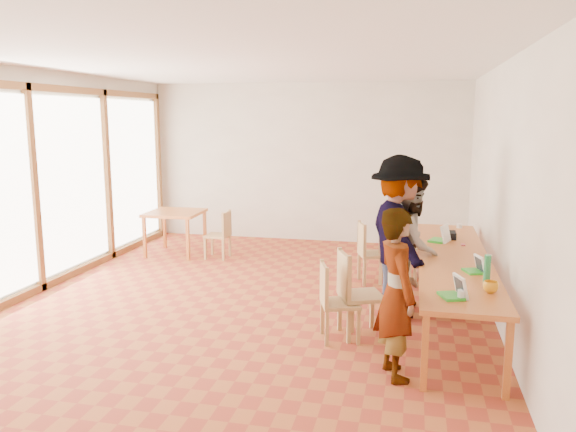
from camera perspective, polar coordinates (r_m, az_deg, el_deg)
name	(u,v)px	position (r m, az deg, el deg)	size (l,w,h in m)	color
ground	(246,306)	(7.21, -4.25, -9.09)	(8.00, 8.00, 0.00)	#AB5329
wall_back	(307,163)	(10.74, 1.90, 5.44)	(6.00, 0.10, 3.00)	silver
wall_front	(25,280)	(3.33, -25.19, -5.90)	(6.00, 0.10, 3.00)	silver
wall_right	(505,196)	(6.64, 21.18, 1.92)	(0.10, 8.00, 3.00)	silver
window_wall	(32,182)	(8.24, -24.53, 3.14)	(0.10, 8.00, 3.00)	white
ceiling	(243,60)	(6.85, -4.59, 15.54)	(6.00, 8.00, 0.04)	white
communal_table	(453,260)	(6.87, 16.46, -4.33)	(0.80, 4.00, 0.75)	#BA6729
side_table	(175,216)	(9.90, -11.41, 0.00)	(0.90, 0.90, 0.75)	#BA6729
chair_near	(332,294)	(6.02, 4.49, -7.86)	(0.49, 0.49, 0.45)	tan
chair_mid	(353,285)	(6.12, 6.57, -6.96)	(0.57, 0.57, 0.50)	tan
chair_far	(368,246)	(8.11, 8.11, -3.06)	(0.51, 0.51, 0.47)	tan
chair_empty	(392,240)	(8.16, 10.49, -2.43)	(0.56, 0.56, 0.54)	tan
chair_spare	(222,230)	(9.49, -6.71, -1.37)	(0.39, 0.39, 0.43)	tan
person_near	(397,294)	(5.20, 11.00, -7.76)	(0.57, 0.38, 1.58)	gray
person_mid	(412,245)	(6.95, 12.47, -2.87)	(0.81, 0.63, 1.67)	gray
person_far	(399,236)	(6.79, 11.19, -2.03)	(1.24, 0.72, 1.93)	gray
laptop_near	(456,291)	(5.33, 16.67, -7.34)	(0.28, 0.29, 0.20)	green
laptop_mid	(476,268)	(6.23, 18.57, -5.00)	(0.24, 0.26, 0.18)	green
laptop_far	(442,237)	(7.60, 15.35, -2.08)	(0.31, 0.33, 0.23)	green
yellow_mug	(491,287)	(5.57, 19.90, -6.79)	(0.14, 0.14, 0.11)	orange
green_bottle	(487,269)	(5.86, 19.58, -5.08)	(0.07, 0.07, 0.28)	#237841
clear_glass	(461,295)	(5.28, 17.20, -7.67)	(0.07, 0.07, 0.09)	silver
condiment_cup	(459,226)	(8.62, 17.01, -0.97)	(0.08, 0.08, 0.06)	white
pink_phone	(463,245)	(7.48, 17.36, -2.80)	(0.05, 0.10, 0.01)	#C33E4D
black_pouch	(450,235)	(7.84, 16.10, -1.88)	(0.16, 0.26, 0.09)	black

